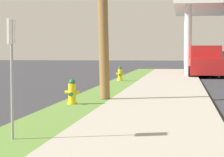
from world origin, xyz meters
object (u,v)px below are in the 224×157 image
object	(u,v)px
fire_hydrant_third	(120,74)
street_sign_post	(12,54)
fire_hydrant_second	(72,93)
truck_red_at_forecourt	(203,62)

from	to	relation	value
fire_hydrant_third	street_sign_post	world-z (taller)	street_sign_post
fire_hydrant_second	truck_red_at_forecourt	world-z (taller)	truck_red_at_forecourt
fire_hydrant_third	truck_red_at_forecourt	world-z (taller)	truck_red_at_forecourt
fire_hydrant_second	fire_hydrant_third	bearing A→B (deg)	90.11
fire_hydrant_second	street_sign_post	xyz separation A→B (m)	(0.22, -5.80, 1.19)
fire_hydrant_third	street_sign_post	bearing A→B (deg)	-89.19
street_sign_post	truck_red_at_forecourt	bearing A→B (deg)	79.86
street_sign_post	truck_red_at_forecourt	distance (m)	24.18
fire_hydrant_second	street_sign_post	distance (m)	5.92
fire_hydrant_third	street_sign_post	distance (m)	17.28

